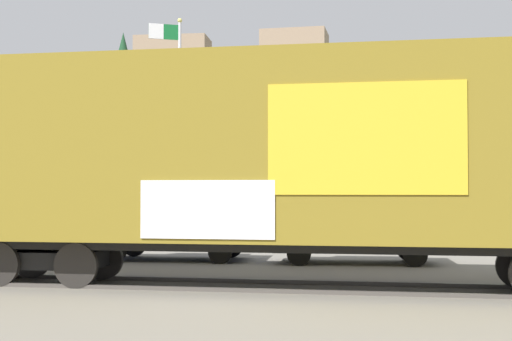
% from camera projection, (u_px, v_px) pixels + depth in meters
% --- Properties ---
extents(ground_plane, '(260.00, 260.00, 0.00)m').
position_uv_depth(ground_plane, '(298.00, 289.00, 14.36)').
color(ground_plane, slate).
extents(track, '(60.01, 2.99, 0.08)m').
position_uv_depth(track, '(268.00, 286.00, 14.46)').
color(track, '#4C4742').
rests_on(track, ground_plane).
extents(freight_car, '(16.22, 2.92, 4.93)m').
position_uv_depth(freight_car, '(297.00, 152.00, 14.44)').
color(freight_car, olive).
rests_on(freight_car, ground_plane).
extents(flagpole, '(1.15, 0.64, 8.53)m').
position_uv_depth(flagpole, '(176.00, 108.00, 26.83)').
color(flagpole, silver).
rests_on(flagpole, ground_plane).
extents(hillside, '(140.67, 31.71, 17.51)m').
position_uv_depth(hillside, '(367.00, 144.00, 69.58)').
color(hillside, slate).
rests_on(hillside, ground_plane).
extents(parked_car_blue, '(4.44, 2.16, 1.63)m').
position_uv_depth(parked_car_blue, '(174.00, 231.00, 20.37)').
color(parked_car_blue, navy).
rests_on(parked_car_blue, ground_plane).
extents(parked_car_silver, '(4.55, 2.13, 1.60)m').
position_uv_depth(parked_car_silver, '(355.00, 232.00, 19.46)').
color(parked_car_silver, '#B7BABF').
rests_on(parked_car_silver, ground_plane).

